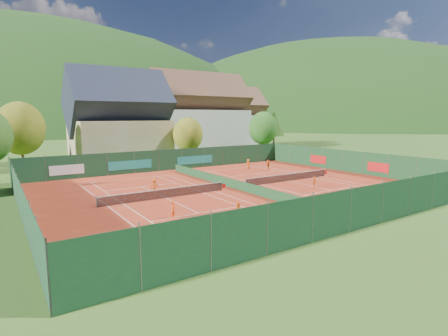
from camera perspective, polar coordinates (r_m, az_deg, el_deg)
ground at (r=37.78m, az=1.68°, el=-3.40°), size 600.00×600.00×0.00m
clay_pad at (r=37.77m, az=1.68°, el=-3.37°), size 40.00×32.00×0.01m
court_markings_left at (r=33.90m, az=-9.47°, el=-4.84°), size 11.03×23.83×0.00m
court_markings_right at (r=42.81m, az=10.47°, el=-2.09°), size 11.03×23.83×0.00m
tennis_net_left at (r=33.85m, az=-9.26°, el=-3.99°), size 13.30×0.10×1.02m
tennis_net_right at (r=42.83m, az=10.63°, el=-1.42°), size 13.30×0.10×1.02m
court_divider at (r=37.67m, az=1.68°, el=-2.63°), size 0.03×28.80×1.00m
fence_north at (r=51.07m, az=-9.15°, el=1.29°), size 40.00×0.10×3.00m
fence_south at (r=26.38m, az=22.29°, el=-5.86°), size 40.00×0.04×3.00m
fence_west at (r=30.85m, az=-30.39°, el=-4.39°), size 0.04×32.00×3.00m
fence_east at (r=51.61m, az=20.11°, el=0.97°), size 0.09×32.00×3.00m
chalet at (r=62.93m, az=-16.74°, el=7.08°), size 16.20×12.00×16.00m
hotel_block_a at (r=76.00m, az=-4.17°, el=8.15°), size 21.60×11.00×17.25m
hotel_block_b at (r=90.23m, az=1.14°, el=7.73°), size 17.28×10.00×15.50m
tree_west_mid at (r=56.31m, az=-30.30°, el=5.60°), size 6.44×6.44×9.78m
tree_center at (r=59.00m, az=-5.92°, el=5.47°), size 5.01×5.01×7.60m
tree_east_front at (r=70.70m, az=6.40°, el=6.49°), size 5.72×5.72×8.69m
tree_east_mid at (r=83.27m, az=8.17°, el=7.20°), size 5.04×5.04×9.00m
tree_east_back at (r=84.67m, az=0.44°, el=7.77°), size 7.15×7.15×10.86m
mountain_backdrop at (r=272.49m, az=-22.50°, el=-2.23°), size 820.00×530.00×242.00m
ball_hopper at (r=37.40m, az=27.63°, el=-3.60°), size 0.34×0.34×0.80m
loose_ball_0 at (r=27.12m, az=-2.89°, el=-8.06°), size 0.07×0.07×0.07m
loose_ball_1 at (r=37.35m, az=18.60°, el=-3.90°), size 0.07×0.07×0.07m
loose_ball_2 at (r=40.51m, az=-0.56°, el=-2.52°), size 0.07×0.07×0.07m
player_left_near at (r=27.02m, az=-8.31°, el=-6.74°), size 0.60×0.59×1.39m
player_left_mid at (r=26.58m, az=2.39°, el=-7.00°), size 0.69×0.57×1.31m
player_left_far at (r=36.10m, az=-11.32°, el=-2.88°), size 1.07×0.79×1.49m
player_right_near at (r=38.99m, az=14.52°, el=-2.26°), size 0.82×0.75×1.35m
player_right_far_a at (r=52.02m, az=3.98°, el=0.68°), size 0.77×0.57×1.45m
player_right_far_b at (r=51.41m, az=7.22°, el=0.54°), size 1.38×1.06×1.46m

